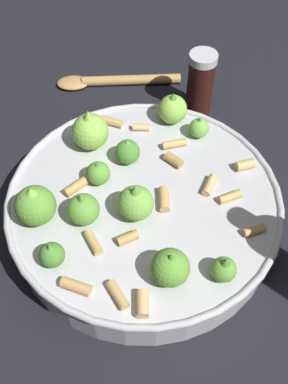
% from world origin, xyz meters
% --- Properties ---
extents(ground_plane, '(2.40, 2.40, 0.00)m').
position_xyz_m(ground_plane, '(0.00, 0.00, 0.00)').
color(ground_plane, black).
extents(cooking_pan, '(0.33, 0.33, 0.11)m').
position_xyz_m(cooking_pan, '(-0.00, 0.00, 0.03)').
color(cooking_pan, '#B7B7BC').
rests_on(cooking_pan, ground).
extents(pepper_shaker, '(0.04, 0.04, 0.10)m').
position_xyz_m(pepper_shaker, '(0.20, 0.12, 0.05)').
color(pepper_shaker, '#33140F').
rests_on(pepper_shaker, ground).
extents(wooden_spoon, '(0.18, 0.14, 0.02)m').
position_xyz_m(wooden_spoon, '(0.13, 0.25, 0.01)').
color(wooden_spoon, '#B2844C').
rests_on(wooden_spoon, ground).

